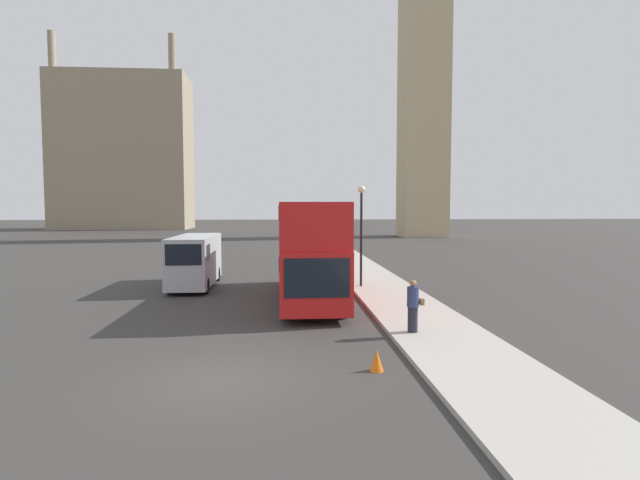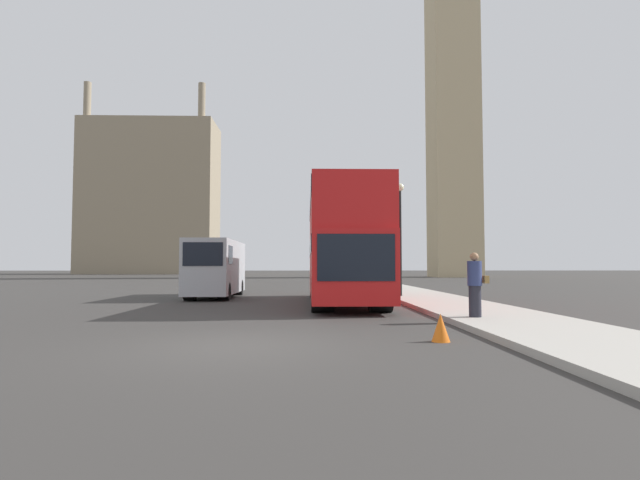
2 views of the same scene
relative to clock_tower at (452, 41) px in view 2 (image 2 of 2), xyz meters
The scene contains 9 objects.
ground_plane 68.71m from the clock_tower, 110.34° to the right, with size 300.00×300.00×0.00m, color #383533.
sidewalk_strip 66.94m from the clock_tower, 104.27° to the right, with size 3.23×120.00×0.15m.
clock_tower is the anchor object (origin of this frame).
building_block_distant 59.08m from the clock_tower, 150.80° to the left, with size 24.09×10.72×34.54m.
red_double_decker_bus 58.23m from the clock_tower, 111.49° to the right, with size 2.61×10.74×4.34m.
white_van 57.89m from the clock_tower, 119.37° to the right, with size 1.97×6.14×2.65m.
pedestrian 63.62m from the clock_tower, 106.05° to the right, with size 0.53×0.37×1.68m.
street_lamp 54.74m from the clock_tower, 109.47° to the right, with size 0.36×0.36×5.07m.
traffic_cone 67.13m from the clock_tower, 106.85° to the right, with size 0.36×0.36×0.55m.
Camera 2 is at (1.36, -9.37, 1.49)m, focal length 28.00 mm.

